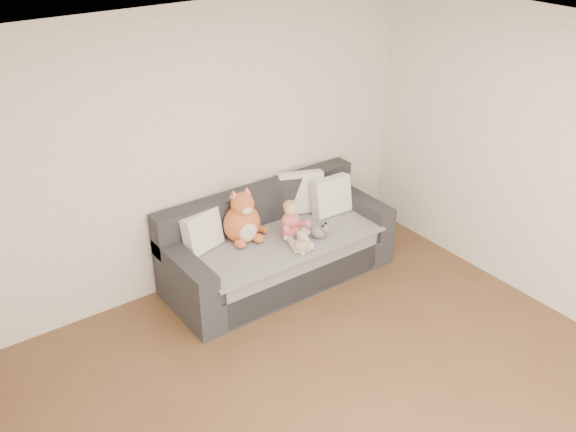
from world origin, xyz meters
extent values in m
plane|color=brown|center=(0.00, 0.00, 0.00)|extent=(5.00, 5.00, 0.00)
plane|color=white|center=(0.00, 0.00, 2.60)|extent=(5.00, 5.00, 0.00)
plane|color=beige|center=(0.00, 2.50, 1.30)|extent=(4.50, 0.00, 4.50)
cube|color=#242529|center=(0.52, 2.02, 0.15)|extent=(2.20, 0.90, 0.30)
cube|color=#242529|center=(0.52, 1.99, 0.38)|extent=(1.90, 0.80, 0.15)
cube|color=#242529|center=(0.52, 2.37, 0.65)|extent=(2.20, 0.20, 0.40)
cube|color=#242529|center=(-0.48, 2.02, 0.45)|extent=(0.20, 0.90, 0.30)
cube|color=#242529|center=(1.52, 2.02, 0.45)|extent=(0.20, 0.90, 0.30)
cube|color=#9B9B9E|center=(0.52, 1.97, 0.46)|extent=(1.85, 0.88, 0.02)
cube|color=#9B9B9E|center=(0.52, 1.58, 0.23)|extent=(1.70, 0.02, 0.41)
cube|color=silver|center=(-0.17, 2.24, 0.65)|extent=(0.42, 0.28, 0.37)
cube|color=silver|center=(1.00, 2.31, 0.68)|extent=(0.49, 0.36, 0.43)
cube|color=silver|center=(1.22, 2.09, 0.66)|extent=(0.42, 0.20, 0.39)
ellipsoid|color=#E8527A|center=(0.59, 1.92, 0.54)|extent=(0.19, 0.15, 0.15)
ellipsoid|color=#E8527A|center=(0.59, 1.93, 0.65)|extent=(0.18, 0.15, 0.19)
ellipsoid|color=#DBAA8C|center=(0.59, 1.91, 0.78)|extent=(0.13, 0.13, 0.13)
ellipsoid|color=tan|center=(0.59, 1.93, 0.81)|extent=(0.14, 0.14, 0.11)
cylinder|color=#E8527A|center=(0.49, 1.88, 0.63)|extent=(0.13, 0.18, 0.12)
cylinder|color=#E8527A|center=(0.67, 1.85, 0.63)|extent=(0.08, 0.19, 0.12)
ellipsoid|color=#DBAA8C|center=(0.45, 1.81, 0.57)|extent=(0.05, 0.05, 0.05)
ellipsoid|color=#DBAA8C|center=(0.68, 1.78, 0.57)|extent=(0.05, 0.05, 0.05)
cylinder|color=#E5B2C6|center=(0.51, 1.77, 0.51)|extent=(0.14, 0.24, 0.08)
cylinder|color=#E5B2C6|center=(0.61, 1.75, 0.51)|extent=(0.08, 0.23, 0.08)
ellipsoid|color=#DBAA8C|center=(0.48, 1.66, 0.50)|extent=(0.05, 0.07, 0.04)
ellipsoid|color=#DBAA8C|center=(0.61, 1.63, 0.50)|extent=(0.05, 0.07, 0.04)
ellipsoid|color=#B64E28|center=(0.22, 2.18, 0.63)|extent=(0.36, 0.31, 0.38)
ellipsoid|color=beige|center=(0.20, 2.06, 0.61)|extent=(0.19, 0.08, 0.21)
ellipsoid|color=#B64E28|center=(0.21, 2.15, 0.85)|extent=(0.22, 0.22, 0.22)
ellipsoid|color=beige|center=(0.20, 2.06, 0.82)|extent=(0.10, 0.07, 0.08)
cone|color=#B64E28|center=(0.15, 2.19, 0.96)|extent=(0.09, 0.09, 0.08)
cone|color=pink|center=(0.15, 2.18, 0.95)|extent=(0.06, 0.06, 0.05)
cone|color=#B64E28|center=(0.28, 2.18, 0.96)|extent=(0.09, 0.09, 0.08)
cone|color=pink|center=(0.28, 2.17, 0.95)|extent=(0.06, 0.06, 0.05)
ellipsoid|color=#B64E28|center=(0.11, 2.05, 0.52)|extent=(0.10, 0.12, 0.08)
ellipsoid|color=#B64E28|center=(0.30, 2.03, 0.52)|extent=(0.10, 0.12, 0.08)
cylinder|color=#B64E28|center=(0.39, 2.21, 0.51)|extent=(0.16, 0.25, 0.09)
ellipsoid|color=tan|center=(0.52, 1.67, 0.54)|extent=(0.15, 0.12, 0.15)
ellipsoid|color=tan|center=(0.53, 1.66, 0.64)|extent=(0.10, 0.10, 0.10)
ellipsoid|color=tan|center=(0.49, 1.66, 0.68)|extent=(0.04, 0.04, 0.04)
ellipsoid|color=tan|center=(0.56, 1.67, 0.68)|extent=(0.04, 0.04, 0.04)
ellipsoid|color=beige|center=(0.53, 1.62, 0.63)|extent=(0.04, 0.04, 0.04)
ellipsoid|color=tan|center=(0.46, 1.63, 0.56)|extent=(0.05, 0.05, 0.05)
ellipsoid|color=tan|center=(0.59, 1.66, 0.56)|extent=(0.05, 0.05, 0.05)
ellipsoid|color=tan|center=(0.49, 1.61, 0.50)|extent=(0.06, 0.06, 0.06)
ellipsoid|color=tan|center=(0.57, 1.63, 0.50)|extent=(0.06, 0.06, 0.06)
ellipsoid|color=white|center=(0.80, 1.78, 0.53)|extent=(0.14, 0.17, 0.12)
ellipsoid|color=white|center=(0.84, 1.71, 0.59)|extent=(0.08, 0.08, 0.08)
ellipsoid|color=black|center=(0.81, 1.71, 0.63)|extent=(0.03, 0.03, 0.03)
ellipsoid|color=black|center=(0.86, 1.73, 0.63)|extent=(0.03, 0.03, 0.03)
cylinder|color=#75348D|center=(0.60, 1.82, 0.52)|extent=(0.08, 0.08, 0.08)
cone|color=#38924C|center=(0.60, 1.82, 0.57)|extent=(0.07, 0.07, 0.03)
cylinder|color=#38924C|center=(0.56, 1.80, 0.52)|extent=(0.02, 0.02, 0.06)
cylinder|color=#38924C|center=(0.64, 1.83, 0.52)|extent=(0.02, 0.02, 0.06)
camera|label=1|loc=(-2.48, -2.29, 3.53)|focal=40.00mm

